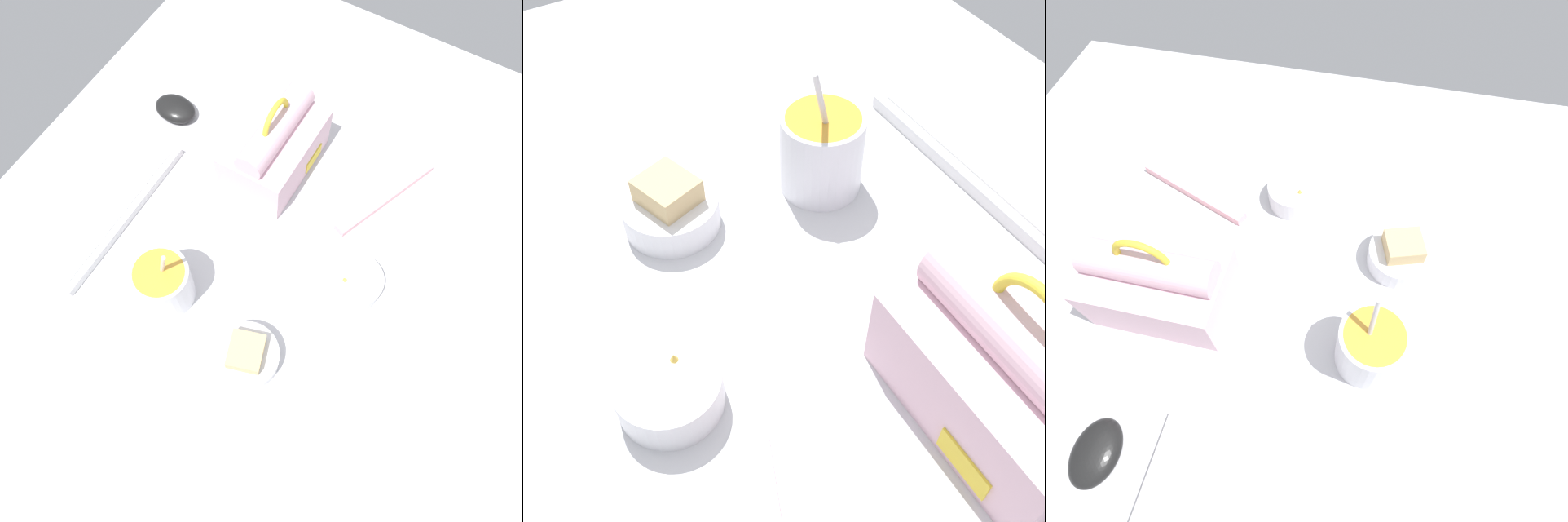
{
  "view_description": "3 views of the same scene",
  "coord_description": "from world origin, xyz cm",
  "views": [
    {
      "loc": [
        -29.37,
        -17.37,
        88.33
      ],
      "look_at": [
        0.6,
        0.3,
        7.0
      ],
      "focal_mm": 35.0,
      "sensor_mm": 36.0,
      "label": 1
    },
    {
      "loc": [
        36.82,
        -21.05,
        57.46
      ],
      "look_at": [
        0.6,
        0.3,
        7.0
      ],
      "focal_mm": 45.0,
      "sensor_mm": 36.0,
      "label": 2
    },
    {
      "loc": [
        -6.56,
        32.8,
        64.15
      ],
      "look_at": [
        0.6,
        0.3,
        7.0
      ],
      "focal_mm": 28.0,
      "sensor_mm": 36.0,
      "label": 3
    }
  ],
  "objects": [
    {
      "name": "lunch_bag",
      "position": [
        21.88,
        9.79,
        8.2
      ],
      "size": [
        21.05,
        13.69,
        17.99
      ],
      "color": "beige",
      "rests_on": "desk_surface"
    },
    {
      "name": "bento_bowl_sandwich",
      "position": [
        -14.43,
        -5.76,
        4.51
      ],
      "size": [
        11.05,
        11.05,
        6.73
      ],
      "color": "silver",
      "rests_on": "desk_surface"
    },
    {
      "name": "bento_bowl_snacks",
      "position": [
        6.35,
        -15.25,
        4.33
      ],
      "size": [
        10.07,
        10.07,
        5.24
      ],
      "color": "silver",
      "rests_on": "desk_surface"
    },
    {
      "name": "soup_cup",
      "position": [
        -11.42,
        12.48,
        7.26
      ],
      "size": [
        9.86,
        9.86,
        16.79
      ],
      "color": "silver",
      "rests_on": "desk_surface"
    },
    {
      "name": "desk_surface",
      "position": [
        0.0,
        0.0,
        1.0
      ],
      "size": [
        140.0,
        110.0,
        2.0
      ],
      "color": "silver",
      "rests_on": "ground"
    },
    {
      "name": "keyboard",
      "position": [
        -3.03,
        34.26,
        3.02
      ],
      "size": [
        35.41,
        14.54,
        2.1
      ],
      "color": "silver",
      "rests_on": "desk_surface"
    }
  ]
}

